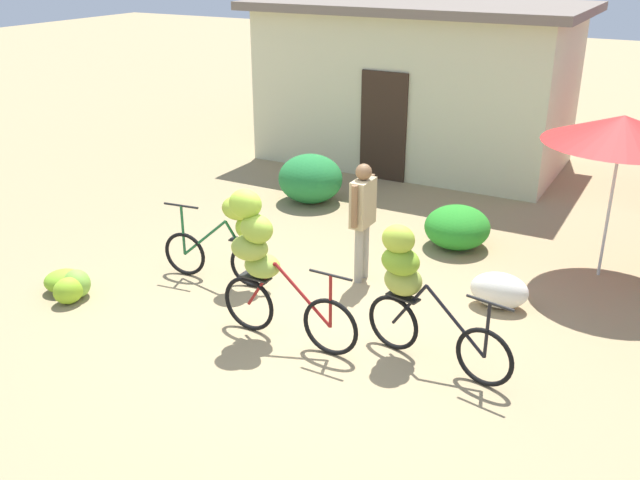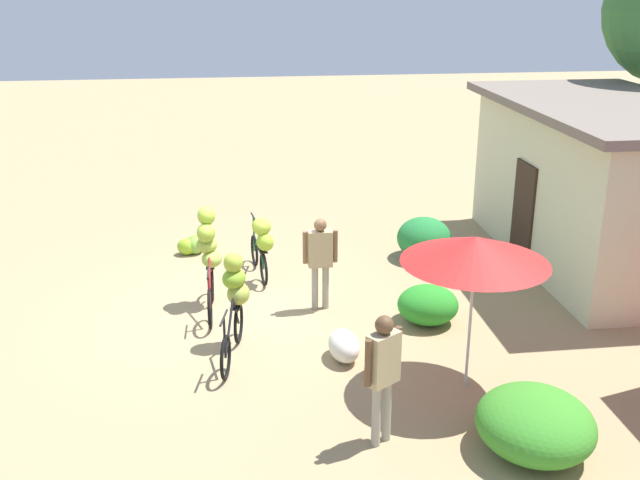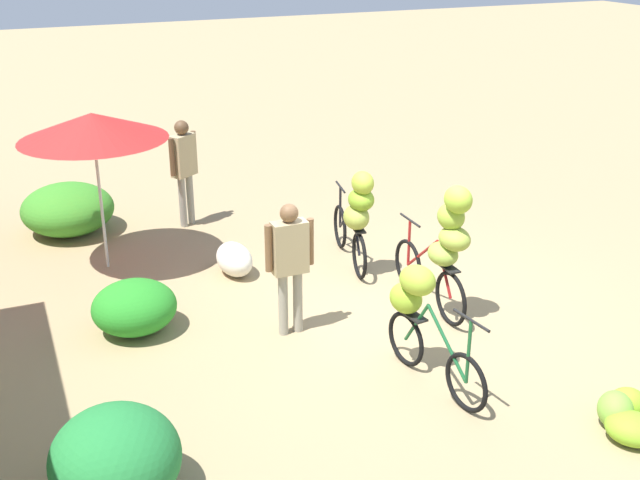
# 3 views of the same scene
# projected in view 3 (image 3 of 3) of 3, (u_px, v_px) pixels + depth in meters

# --- Properties ---
(ground_plane) EXTENTS (60.00, 60.00, 0.00)m
(ground_plane) POSITION_uv_depth(u_px,v_px,m) (400.00, 310.00, 9.61)
(ground_plane) COLOR #9D865F
(hedge_bush_front_left) EXTENTS (1.10, 1.07, 0.82)m
(hedge_bush_front_left) POSITION_uv_depth(u_px,v_px,m) (116.00, 458.00, 6.33)
(hedge_bush_front_left) COLOR #237A37
(hedge_bush_front_left) RESTS_ON ground
(hedge_bush_front_right) EXTENTS (0.94, 0.98, 0.61)m
(hedge_bush_front_right) POSITION_uv_depth(u_px,v_px,m) (134.00, 307.00, 9.03)
(hedge_bush_front_right) COLOR #278925
(hedge_bush_front_right) RESTS_ON ground
(hedge_bush_mid) EXTENTS (1.45, 1.38, 0.75)m
(hedge_bush_mid) POSITION_uv_depth(u_px,v_px,m) (68.00, 209.00, 11.88)
(hedge_bush_mid) COLOR #398A28
(hedge_bush_mid) RESTS_ON ground
(market_umbrella) EXTENTS (1.93, 1.93, 2.16)m
(market_umbrella) POSITION_uv_depth(u_px,v_px,m) (92.00, 126.00, 10.07)
(market_umbrella) COLOR beige
(market_umbrella) RESTS_ON ground
(bicycle_leftmost) EXTENTS (1.58, 0.45, 1.21)m
(bicycle_leftmost) POSITION_uv_depth(u_px,v_px,m) (420.00, 311.00, 7.99)
(bicycle_leftmost) COLOR black
(bicycle_leftmost) RESTS_ON ground
(bicycle_near_pile) EXTENTS (1.72, 0.44, 1.71)m
(bicycle_near_pile) POSITION_uv_depth(u_px,v_px,m) (446.00, 241.00, 9.12)
(bicycle_near_pile) COLOR black
(bicycle_near_pile) RESTS_ON ground
(bicycle_center_loaded) EXTENTS (1.70, 0.51, 1.47)m
(bicycle_center_loaded) POSITION_uv_depth(u_px,v_px,m) (357.00, 212.00, 10.36)
(bicycle_center_loaded) COLOR black
(bicycle_center_loaded) RESTS_ON ground
(banana_pile_on_ground) EXTENTS (0.84, 0.76, 0.35)m
(banana_pile_on_ground) POSITION_uv_depth(u_px,v_px,m) (626.00, 416.00, 7.30)
(banana_pile_on_ground) COLOR #7BB43C
(banana_pile_on_ground) RESTS_ON ground
(produce_sack) EXTENTS (0.74, 0.50, 0.44)m
(produce_sack) POSITION_uv_depth(u_px,v_px,m) (234.00, 259.00, 10.51)
(produce_sack) COLOR silver
(produce_sack) RESTS_ON ground
(person_vendor) EXTENTS (0.39, 0.49, 1.67)m
(person_vendor) POSITION_uv_depth(u_px,v_px,m) (184.00, 162.00, 11.92)
(person_vendor) COLOR gray
(person_vendor) RESTS_ON ground
(person_bystander) EXTENTS (0.21, 0.58, 1.58)m
(person_bystander) POSITION_uv_depth(u_px,v_px,m) (290.00, 256.00, 8.74)
(person_bystander) COLOR gray
(person_bystander) RESTS_ON ground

